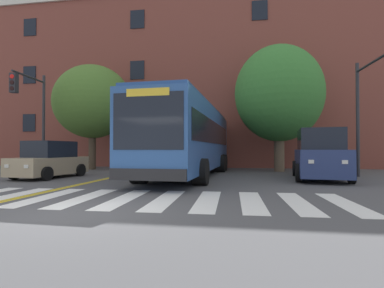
{
  "coord_description": "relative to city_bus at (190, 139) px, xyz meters",
  "views": [
    {
      "loc": [
        3.58,
        -5.76,
        1.34
      ],
      "look_at": [
        1.29,
        8.09,
        1.58
      ],
      "focal_mm": 28.0,
      "sensor_mm": 36.0,
      "label": 1
    }
  ],
  "objects": [
    {
      "name": "street_tree_curbside_small",
      "position": [
        -7.27,
        3.7,
        2.62
      ],
      "size": [
        5.19,
        4.92,
        6.94
      ],
      "color": "#4C3D2D",
      "rests_on": "ground"
    },
    {
      "name": "traffic_light_near_corner",
      "position": [
        8.21,
        -0.6,
        1.87
      ],
      "size": [
        0.4,
        3.57,
        5.55
      ],
      "color": "#28282D",
      "rests_on": "ground"
    },
    {
      "name": "ground_plane",
      "position": [
        -1.04,
        -9.11,
        -1.87
      ],
      "size": [
        120.0,
        120.0,
        0.0
      ],
      "primitive_type": "plane",
      "color": "#4C4C4F"
    },
    {
      "name": "city_bus",
      "position": [
        0.0,
        0.0,
        0.0
      ],
      "size": [
        3.33,
        12.4,
        3.47
      ],
      "color": "#2D5699",
      "rests_on": "ground"
    },
    {
      "name": "crosswalk",
      "position": [
        -1.71,
        -7.2,
        -1.87
      ],
      "size": [
        14.19,
        3.73,
        0.01
      ],
      "color": "white",
      "rests_on": "ground"
    },
    {
      "name": "street_tree_curbside_large",
      "position": [
        4.78,
        3.74,
        2.81
      ],
      "size": [
        7.12,
        7.04,
        7.6
      ],
      "color": "brown",
      "rests_on": "ground"
    },
    {
      "name": "building_facade",
      "position": [
        -0.69,
        10.53,
        5.05
      ],
      "size": [
        34.07,
        7.78,
        13.84
      ],
      "color": "brown",
      "rests_on": "ground"
    },
    {
      "name": "lane_line_yellow_outer",
      "position": [
        -3.43,
        6.8,
        -1.87
      ],
      "size": [
        0.12,
        36.0,
        0.01
      ],
      "primitive_type": "cube",
      "color": "gold",
      "rests_on": "ground"
    },
    {
      "name": "car_tan_near_lane",
      "position": [
        -6.35,
        -2.09,
        -1.08
      ],
      "size": [
        2.21,
        3.88,
        1.72
      ],
      "color": "tan",
      "rests_on": "ground"
    },
    {
      "name": "lane_line_yellow_inner",
      "position": [
        -3.59,
        6.8,
        -1.87
      ],
      "size": [
        0.12,
        36.0,
        0.01
      ],
      "primitive_type": "cube",
      "color": "gold",
      "rests_on": "ground"
    },
    {
      "name": "car_teal_behind_bus",
      "position": [
        0.19,
        8.93,
        -1.05
      ],
      "size": [
        2.16,
        3.79,
        1.79
      ],
      "color": "#236B70",
      "rests_on": "ground"
    },
    {
      "name": "traffic_light_far_corner",
      "position": [
        -8.91,
        0.01,
        1.92
      ],
      "size": [
        0.44,
        2.82,
        5.7
      ],
      "color": "#28282D",
      "rests_on": "ground"
    },
    {
      "name": "car_navy_far_lane",
      "position": [
        5.96,
        -0.86,
        -0.82
      ],
      "size": [
        2.6,
        4.86,
        2.22
      ],
      "color": "navy",
      "rests_on": "ground"
    }
  ]
}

